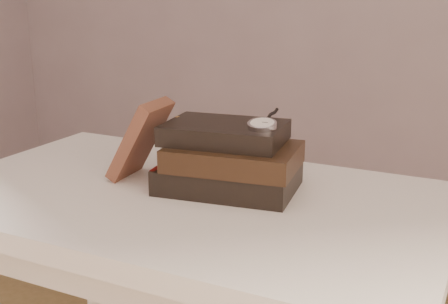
% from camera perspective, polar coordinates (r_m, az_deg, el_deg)
% --- Properties ---
extents(table, '(1.00, 0.60, 0.75)m').
position_cam_1_polar(table, '(1.17, -3.82, -8.22)').
color(table, silver).
rests_on(table, ground).
extents(book_stack, '(0.29, 0.21, 0.13)m').
position_cam_1_polar(book_stack, '(1.13, 0.53, -0.73)').
color(book_stack, black).
rests_on(book_stack, table).
extents(journal, '(0.12, 0.12, 0.17)m').
position_cam_1_polar(journal, '(1.21, -8.24, 1.26)').
color(journal, '#4A271C').
rests_on(journal, table).
extents(pocket_watch, '(0.06, 0.16, 0.02)m').
position_cam_1_polar(pocket_watch, '(1.08, 3.85, 2.77)').
color(pocket_watch, silver).
rests_on(pocket_watch, book_stack).
extents(eyeglasses, '(0.13, 0.14, 0.05)m').
position_cam_1_polar(eyeglasses, '(1.24, -2.33, 1.37)').
color(eyeglasses, silver).
rests_on(eyeglasses, book_stack).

